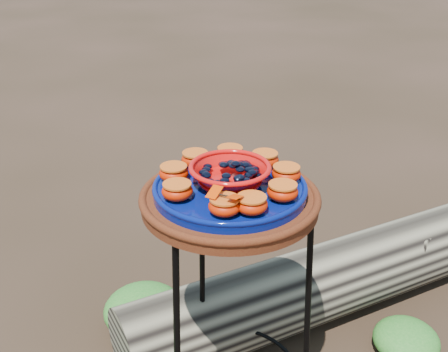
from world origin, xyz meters
name	(u,v)px	position (x,y,z in m)	size (l,w,h in m)	color
plant_stand	(229,321)	(0.00, 0.00, 0.35)	(0.44, 0.44, 0.70)	black
terracotta_saucer	(230,201)	(0.00, 0.00, 0.72)	(0.42, 0.42, 0.03)	#400E08
cobalt_plate	(230,190)	(0.00, 0.00, 0.75)	(0.36, 0.36, 0.02)	#04124E
red_bowl	(230,176)	(0.00, 0.00, 0.78)	(0.18, 0.18, 0.05)	red
glass_gems	(230,161)	(0.00, 0.00, 0.82)	(0.14, 0.14, 0.02)	black
orange_half_0	(225,206)	(-0.06, -0.12, 0.78)	(0.07, 0.07, 0.04)	#AA2D00
orange_half_1	(251,205)	(-0.01, -0.14, 0.78)	(0.07, 0.07, 0.04)	#AA2D00
orange_half_2	(283,192)	(0.08, -0.11, 0.78)	(0.07, 0.07, 0.04)	#AA2D00
orange_half_3	(286,174)	(0.13, -0.03, 0.78)	(0.07, 0.07, 0.04)	#AA2D00
orange_half_4	(265,160)	(0.12, 0.06, 0.78)	(0.07, 0.07, 0.04)	#AA2D00
orange_half_5	(230,154)	(0.05, 0.13, 0.78)	(0.07, 0.07, 0.04)	#AA2D00
orange_half_6	(195,159)	(-0.04, 0.13, 0.78)	(0.07, 0.07, 0.04)	#AA2D00
orange_half_7	(174,173)	(-0.11, 0.07, 0.78)	(0.07, 0.07, 0.04)	#AA2D00
orange_half_8	(177,191)	(-0.14, -0.02, 0.78)	(0.07, 0.07, 0.04)	#AA2D00
butterfly	(225,195)	(-0.06, -0.12, 0.81)	(0.09, 0.06, 0.02)	#DA3600
driftwood_log	(316,284)	(0.46, 0.29, 0.14)	(1.44, 0.38, 0.27)	black
foliage_right	(406,339)	(0.64, 0.01, 0.05)	(0.22, 0.22, 0.11)	#1E6B1C
foliage_back	(144,308)	(-0.13, 0.47, 0.07)	(0.28, 0.28, 0.14)	#1E6B1C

